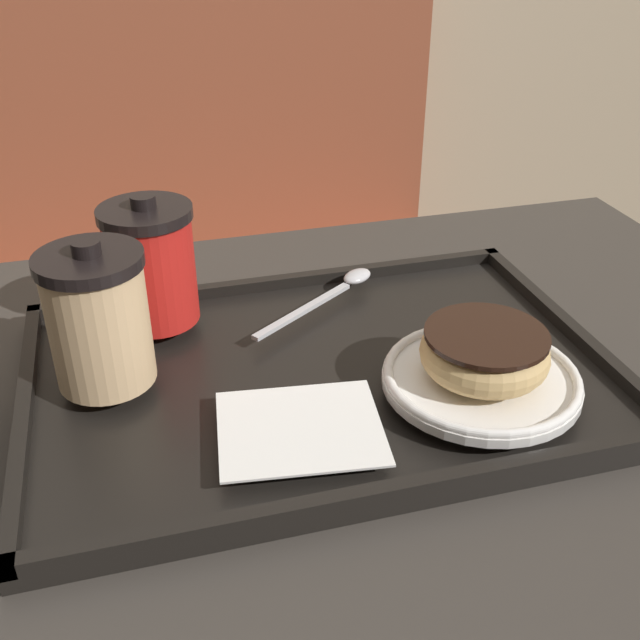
{
  "coord_description": "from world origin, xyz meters",
  "views": [
    {
      "loc": [
        -0.18,
        -0.51,
        1.12
      ],
      "look_at": [
        -0.03,
        0.01,
        0.8
      ],
      "focal_mm": 42.0,
      "sensor_mm": 36.0,
      "label": 1
    }
  ],
  "objects_px": {
    "coffee_cup_rear": "(151,264)",
    "donut_chocolate_glazed": "(484,352)",
    "coffee_cup_front": "(98,318)",
    "spoon": "(340,287)"
  },
  "relations": [
    {
      "from": "coffee_cup_front",
      "to": "donut_chocolate_glazed",
      "type": "distance_m",
      "value": 0.31
    },
    {
      "from": "coffee_cup_rear",
      "to": "donut_chocolate_glazed",
      "type": "xyz_separation_m",
      "value": [
        0.25,
        -0.18,
        -0.02
      ]
    },
    {
      "from": "coffee_cup_rear",
      "to": "donut_chocolate_glazed",
      "type": "relative_size",
      "value": 1.18
    },
    {
      "from": "donut_chocolate_glazed",
      "to": "coffee_cup_front",
      "type": "bearing_deg",
      "value": 162.82
    },
    {
      "from": "coffee_cup_front",
      "to": "coffee_cup_rear",
      "type": "xyz_separation_m",
      "value": [
        0.05,
        0.09,
        -0.0
      ]
    },
    {
      "from": "coffee_cup_rear",
      "to": "donut_chocolate_glazed",
      "type": "distance_m",
      "value": 0.31
    },
    {
      "from": "coffee_cup_front",
      "to": "donut_chocolate_glazed",
      "type": "bearing_deg",
      "value": -17.18
    },
    {
      "from": "coffee_cup_front",
      "to": "spoon",
      "type": "height_order",
      "value": "coffee_cup_front"
    },
    {
      "from": "spoon",
      "to": "coffee_cup_front",
      "type": "bearing_deg",
      "value": 167.93
    },
    {
      "from": "donut_chocolate_glazed",
      "to": "coffee_cup_rear",
      "type": "bearing_deg",
      "value": 143.64
    }
  ]
}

